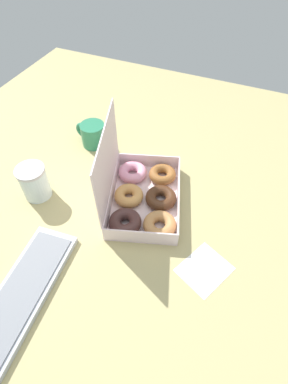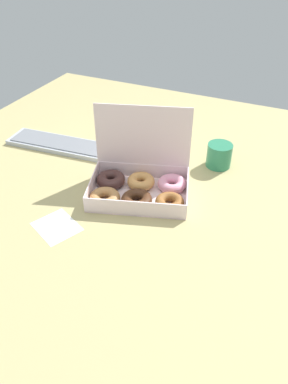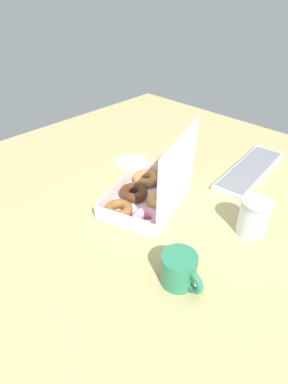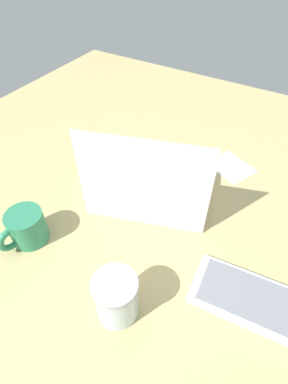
# 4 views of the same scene
# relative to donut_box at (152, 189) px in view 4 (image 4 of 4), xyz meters

# --- Properties ---
(ground_plane) EXTENTS (1.80, 1.80, 0.02)m
(ground_plane) POSITION_rel_donut_box_xyz_m (-0.02, 0.03, -0.05)
(ground_plane) COLOR tan
(donut_box) EXTENTS (0.38, 0.32, 0.28)m
(donut_box) POSITION_rel_donut_box_xyz_m (0.00, 0.00, 0.00)
(donut_box) COLOR white
(donut_box) RESTS_ON ground_plane
(coffee_mug) EXTENTS (0.09, 0.13, 0.09)m
(coffee_mug) POSITION_rel_donut_box_xyz_m (0.20, 0.29, 0.01)
(coffee_mug) COLOR #2B7E58
(coffee_mug) RESTS_ON ground_plane
(glass_jar) EXTENTS (0.09, 0.09, 0.12)m
(glass_jar) POSITION_rel_donut_box_xyz_m (-0.10, 0.34, 0.02)
(glass_jar) COLOR silver
(glass_jar) RESTS_ON ground_plane
(paper_napkin) EXTENTS (0.17, 0.16, 0.00)m
(paper_napkin) POSITION_rel_donut_box_xyz_m (-0.16, -0.26, -0.03)
(paper_napkin) COLOR white
(paper_napkin) RESTS_ON ground_plane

